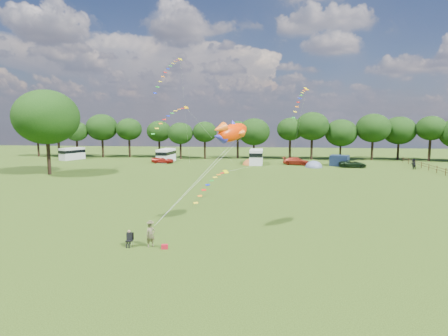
# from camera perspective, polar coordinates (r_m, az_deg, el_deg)

# --- Properties ---
(ground_plane) EXTENTS (180.00, 180.00, 0.00)m
(ground_plane) POSITION_cam_1_polar(r_m,az_deg,el_deg) (29.22, -1.65, -9.83)
(ground_plane) COLOR black
(ground_plane) RESTS_ON ground
(tree_line) EXTENTS (102.98, 10.98, 10.27)m
(tree_line) POSITION_cam_1_polar(r_m,az_deg,el_deg) (82.70, 7.09, 5.74)
(tree_line) COLOR black
(tree_line) RESTS_ON ground
(big_tree) EXTENTS (10.00, 10.00, 13.28)m
(big_tree) POSITION_cam_1_polar(r_m,az_deg,el_deg) (65.08, -25.45, 7.01)
(big_tree) COLOR black
(big_tree) RESTS_ON ground
(fence) EXTENTS (0.12, 33.12, 1.20)m
(fence) POSITION_cam_1_polar(r_m,az_deg,el_deg) (68.75, 30.19, -0.25)
(fence) COLOR #472D19
(fence) RESTS_ON ground
(car_a) EXTENTS (4.65, 2.25, 1.49)m
(car_a) POSITION_cam_1_polar(r_m,az_deg,el_deg) (75.63, -9.34, 1.30)
(car_a) COLOR maroon
(car_a) RESTS_ON ground
(car_c) EXTENTS (5.25, 3.27, 1.47)m
(car_c) POSITION_cam_1_polar(r_m,az_deg,el_deg) (73.06, 10.96, 1.04)
(car_c) COLOR maroon
(car_c) RESTS_ON ground
(car_d) EXTENTS (4.90, 2.30, 1.32)m
(car_d) POSITION_cam_1_polar(r_m,az_deg,el_deg) (71.79, 19.00, 0.60)
(car_d) COLOR black
(car_d) RESTS_ON ground
(campervan_a) EXTENTS (4.21, 5.69, 2.57)m
(campervan_a) POSITION_cam_1_polar(r_m,az_deg,el_deg) (87.55, -22.13, 2.09)
(campervan_a) COLOR silver
(campervan_a) RESTS_ON ground
(campervan_b) EXTENTS (2.96, 5.73, 2.69)m
(campervan_b) POSITION_cam_1_polar(r_m,az_deg,el_deg) (77.49, -8.82, 1.97)
(campervan_b) COLOR white
(campervan_b) RESTS_ON ground
(campervan_c) EXTENTS (2.59, 5.90, 2.87)m
(campervan_c) POSITION_cam_1_polar(r_m,az_deg,el_deg) (73.10, 4.94, 1.79)
(campervan_c) COLOR silver
(campervan_c) RESTS_ON ground
(tent_orange) EXTENTS (2.79, 3.05, 2.18)m
(tent_orange) POSITION_cam_1_polar(r_m,az_deg,el_deg) (72.03, 3.93, 0.50)
(tent_orange) COLOR orange
(tent_orange) RESTS_ON ground
(tent_greyblue) EXTENTS (3.17, 3.47, 2.36)m
(tent_greyblue) POSITION_cam_1_polar(r_m,az_deg,el_deg) (70.15, 13.50, 0.12)
(tent_greyblue) COLOR slate
(tent_greyblue) RESTS_ON ground
(awning_navy) EXTENTS (3.98, 3.65, 2.02)m
(awning_navy) POSITION_cam_1_polar(r_m,az_deg,el_deg) (73.43, 17.18, 1.09)
(awning_navy) COLOR #121E35
(awning_navy) RESTS_ON ground
(kite_flyer) EXTENTS (0.74, 0.68, 1.69)m
(kite_flyer) POSITION_cam_1_polar(r_m,az_deg,el_deg) (26.36, -11.12, -9.98)
(kite_flyer) COLOR brown
(kite_flyer) RESTS_ON ground
(camp_chair) EXTENTS (0.55, 0.55, 1.18)m
(camp_chair) POSITION_cam_1_polar(r_m,az_deg,el_deg) (26.82, -14.22, -10.09)
(camp_chair) COLOR #99999E
(camp_chair) RESTS_ON ground
(kite_bag) EXTENTS (0.47, 0.35, 0.30)m
(kite_bag) POSITION_cam_1_polar(r_m,az_deg,el_deg) (26.04, -9.03, -11.76)
(kite_bag) COLOR red
(kite_bag) RESTS_ON ground
(fish_kite) EXTENTS (3.18, 3.67, 2.07)m
(fish_kite) POSITION_cam_1_polar(r_m,az_deg,el_deg) (29.38, 0.93, 5.44)
(fish_kite) COLOR #F73400
(fish_kite) RESTS_ON ground
(streamer_kite_a) EXTENTS (3.35, 5.68, 5.79)m
(streamer_kite_a) POSITION_cam_1_polar(r_m,az_deg,el_deg) (58.61, -8.25, 14.62)
(streamer_kite_a) COLOR #E5C800
(streamer_kite_a) RESTS_ON ground
(streamer_kite_b) EXTENTS (4.27, 4.64, 3.79)m
(streamer_kite_b) POSITION_cam_1_polar(r_m,az_deg,el_deg) (51.82, -7.82, 7.96)
(streamer_kite_b) COLOR #D69200
(streamer_kite_b) RESTS_ON ground
(streamer_kite_c) EXTENTS (3.10, 4.87, 2.77)m
(streamer_kite_c) POSITION_cam_1_polar(r_m,az_deg,el_deg) (38.95, -1.52, -1.99)
(streamer_kite_c) COLOR #C8CF02
(streamer_kite_c) RESTS_ON ground
(walker_a) EXTENTS (1.07, 0.90, 1.90)m
(walker_a) POSITION_cam_1_polar(r_m,az_deg,el_deg) (73.24, 26.91, 0.55)
(walker_a) COLOR black
(walker_a) RESTS_ON ground
(walker_b) EXTENTS (0.99, 0.49, 1.52)m
(walker_b) POSITION_cam_1_polar(r_m,az_deg,el_deg) (74.76, 26.86, 0.53)
(walker_b) COLOR black
(walker_b) RESTS_ON ground
(streamer_kite_d) EXTENTS (2.73, 5.18, 4.32)m
(streamer_kite_d) POSITION_cam_1_polar(r_m,az_deg,el_deg) (52.72, 11.70, 10.48)
(streamer_kite_d) COLOR #FFC600
(streamer_kite_d) RESTS_ON ground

